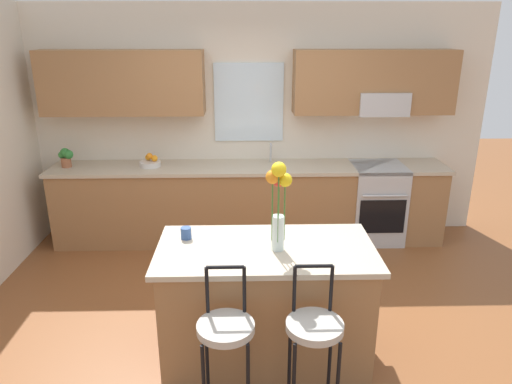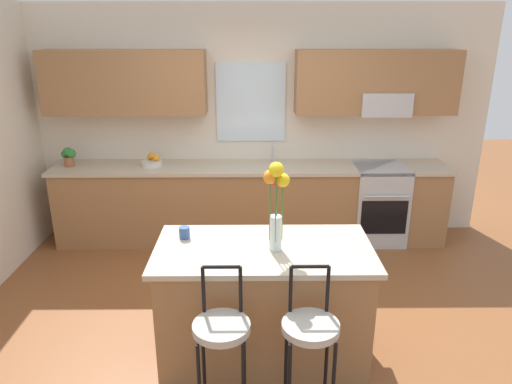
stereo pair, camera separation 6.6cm
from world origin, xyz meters
TOP-DOWN VIEW (x-y plane):
  - ground_plane at (0.00, 0.00)m, footprint 14.00×14.00m
  - back_wall_assembly at (0.03, 1.98)m, footprint 5.60×0.50m
  - counter_run at (0.00, 1.70)m, footprint 4.56×0.64m
  - sink_faucet at (0.25, 1.84)m, footprint 0.02×0.13m
  - oven_range at (1.50, 1.68)m, footprint 0.60×0.64m
  - kitchen_island at (0.09, -0.44)m, footprint 1.59×0.83m
  - bar_stool_near at (-0.18, -1.06)m, footprint 0.36×0.36m
  - bar_stool_middle at (0.37, -1.06)m, footprint 0.36×0.36m
  - flower_vase at (0.18, -0.48)m, footprint 0.18×0.17m
  - mug_ceramic at (-0.50, -0.27)m, footprint 0.08×0.08m
  - fruit_bowl_oranges at (-1.14, 1.70)m, footprint 0.24×0.24m
  - potted_plant_small at (-2.08, 1.70)m, footprint 0.18×0.12m

SIDE VIEW (x-z plane):
  - ground_plane at x=0.00m, z-range 0.00..0.00m
  - oven_range at x=1.50m, z-range 0.00..0.92m
  - kitchen_island at x=0.09m, z-range 0.00..0.92m
  - counter_run at x=0.00m, z-range 0.01..0.93m
  - bar_stool_near at x=-0.18m, z-range 0.11..1.16m
  - bar_stool_middle at x=0.37m, z-range 0.11..1.16m
  - mug_ceramic at x=-0.50m, z-range 0.92..1.01m
  - fruit_bowl_oranges at x=-1.14m, z-range 0.89..1.05m
  - potted_plant_small at x=-2.08m, z-range 0.93..1.15m
  - sink_faucet at x=0.25m, z-range 0.95..1.18m
  - flower_vase at x=0.18m, z-range 0.99..1.65m
  - back_wall_assembly at x=0.03m, z-range 0.16..2.86m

